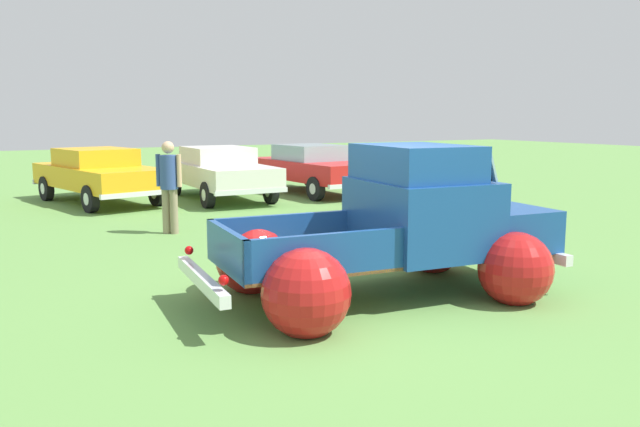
{
  "coord_description": "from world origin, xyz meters",
  "views": [
    {
      "loc": [
        -4.41,
        -6.59,
        2.29
      ],
      "look_at": [
        0.0,
        1.49,
        0.87
      ],
      "focal_mm": 35.93,
      "sensor_mm": 36.0,
      "label": 1
    }
  ],
  "objects_px": {
    "show_car_0": "(99,173)",
    "show_car_2": "(312,167)",
    "show_car_1": "(220,171)",
    "spectator_0": "(169,181)",
    "vintage_pickup_truck": "(403,236)"
  },
  "relations": [
    {
      "from": "show_car_2",
      "to": "show_car_0",
      "type": "bearing_deg",
      "value": -102.48
    },
    {
      "from": "vintage_pickup_truck",
      "to": "show_car_2",
      "type": "height_order",
      "value": "vintage_pickup_truck"
    },
    {
      "from": "spectator_0",
      "to": "show_car_1",
      "type": "bearing_deg",
      "value": 12.07
    },
    {
      "from": "show_car_0",
      "to": "show_car_2",
      "type": "bearing_deg",
      "value": 68.72
    },
    {
      "from": "show_car_1",
      "to": "spectator_0",
      "type": "distance_m",
      "value": 5.23
    },
    {
      "from": "show_car_0",
      "to": "show_car_2",
      "type": "height_order",
      "value": "same"
    },
    {
      "from": "show_car_0",
      "to": "show_car_2",
      "type": "xyz_separation_m",
      "value": [
        5.92,
        -0.83,
        -0.0
      ]
    },
    {
      "from": "vintage_pickup_truck",
      "to": "show_car_2",
      "type": "relative_size",
      "value": 1.02
    },
    {
      "from": "vintage_pickup_truck",
      "to": "show_car_0",
      "type": "xyz_separation_m",
      "value": [
        -1.88,
        10.92,
        0.03
      ]
    },
    {
      "from": "vintage_pickup_truck",
      "to": "show_car_1",
      "type": "bearing_deg",
      "value": 88.03
    },
    {
      "from": "vintage_pickup_truck",
      "to": "spectator_0",
      "type": "xyz_separation_m",
      "value": [
        -1.46,
        5.65,
        0.28
      ]
    },
    {
      "from": "show_car_0",
      "to": "show_car_1",
      "type": "height_order",
      "value": "same"
    },
    {
      "from": "vintage_pickup_truck",
      "to": "show_car_2",
      "type": "xyz_separation_m",
      "value": [
        4.04,
        10.1,
        0.03
      ]
    },
    {
      "from": "show_car_0",
      "to": "spectator_0",
      "type": "xyz_separation_m",
      "value": [
        0.42,
        -5.27,
        0.25
      ]
    },
    {
      "from": "vintage_pickup_truck",
      "to": "show_car_1",
      "type": "relative_size",
      "value": 1.03
    }
  ]
}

